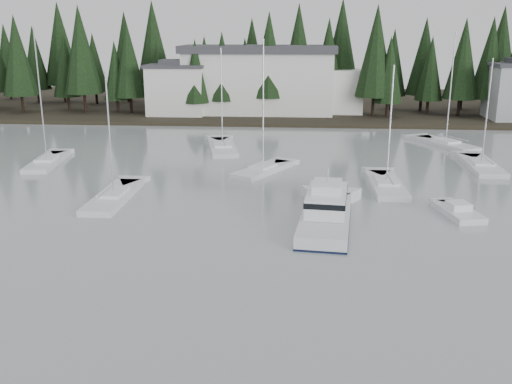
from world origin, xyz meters
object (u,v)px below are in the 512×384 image
Objects in this scene: harbor_inn at (271,80)px; sailboat_9 at (445,145)px; cabin_cruiser_center at (326,215)px; sailboat_8 at (47,163)px; sailboat_1 at (223,149)px; sailboat_4 at (386,187)px; house_west at (177,89)px; sailboat_2 at (263,171)px; sailboat_7 at (481,167)px; sailboat_3 at (114,199)px; runabout_1 at (458,213)px.

harbor_inn is 2.08× the size of sailboat_9.
harbor_inn reaches higher than cabin_cruiser_center.
sailboat_9 is (44.79, 13.66, -0.01)m from sailboat_8.
sailboat_4 is at bearing -144.94° from sailboat_1.
house_west is at bearing 34.40° from sailboat_9.
cabin_cruiser_center is at bearing -131.71° from sailboat_2.
harbor_inn is at bearing 12.52° from house_west.
sailboat_1 is 27.56m from sailboat_9.
house_west is 50.98m from sailboat_7.
sailboat_2 is 22.78m from sailboat_7.
sailboat_7 is at bearing -67.80° from sailboat_3.
sailboat_2 is at bearing 101.40° from sailboat_7.
sailboat_9 is 2.61× the size of runabout_1.
sailboat_2 is at bearing -88.10° from harbor_inn.
sailboat_4 is at bearing 127.08° from sailboat_9.
sailboat_1 is 12.46m from sailboat_2.
house_west is 0.65× the size of sailboat_8.
sailboat_1 is 32.02m from runabout_1.
harbor_inn is 2.39× the size of sailboat_1.
sailboat_4 is (5.87, 10.64, -0.66)m from cabin_cruiser_center.
sailboat_4 is at bearing -23.05° from cabin_cruiser_center.
sailboat_1 is (-4.29, -28.72, -5.72)m from harbor_inn.
house_west is at bearing 51.71° from sailboat_7.
sailboat_8 is at bearing 80.33° from sailboat_9.
harbor_inn is 46.91m from sailboat_4.
sailboat_1 is 1.10× the size of sailboat_3.
sailboat_7 is (34.36, 14.27, 0.00)m from sailboat_3.
sailboat_8 is (-45.65, -1.95, 0.03)m from sailboat_7.
sailboat_2 is 2.48× the size of runabout_1.
cabin_cruiser_center is (22.02, -52.05, -3.93)m from house_west.
sailboat_4 is (23.43, 5.58, 0.00)m from sailboat_3.
sailboat_7 reaches higher than house_west.
sailboat_9 is (37.96, -21.02, -4.58)m from house_west.
sailboat_9 is (15.95, 31.03, -0.65)m from cabin_cruiser_center.
sailboat_8 is 41.67m from runabout_1.
cabin_cruiser_center is 0.78× the size of sailboat_8.
house_west is 50.14m from sailboat_4.
house_west is 47.42m from sailboat_3.
sailboat_2 is 15.86m from sailboat_3.
harbor_inn reaches higher than sailboat_4.
sailboat_3 reaches higher than house_west.
sailboat_2 is (-5.65, 15.54, -0.64)m from cabin_cruiser_center.
harbor_inn is 29.60m from sailboat_1.
sailboat_4 is 13.97m from sailboat_7.
sailboat_8 reaches higher than sailboat_3.
house_west is 43.64m from sailboat_9.
sailboat_3 is at bearing 74.00° from runabout_1.
sailboat_9 is at bearing -21.36° from cabin_cruiser_center.
cabin_cruiser_center is at bearing -106.43° from sailboat_3.
harbor_inn is 2.63× the size of sailboat_3.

